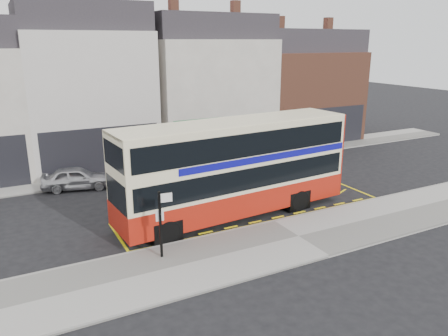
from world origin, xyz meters
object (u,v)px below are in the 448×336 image
bus_stop_post (162,218)px  street_tree_right (279,112)px  car_silver (77,178)px  car_white (291,149)px  double_decker_bus (235,167)px  car_grey (182,166)px

bus_stop_post → street_tree_right: size_ratio=0.61×
car_silver → car_white: (15.14, -0.39, 0.10)m
double_decker_bus → bus_stop_post: size_ratio=4.42×
double_decker_bus → car_white: (8.80, 7.42, -1.74)m
car_silver → car_grey: size_ratio=0.91×
street_tree_right → double_decker_bus: bearing=-133.0°
car_white → car_grey: bearing=100.9°
bus_stop_post → double_decker_bus: bearing=37.0°
car_silver → car_white: 15.14m
bus_stop_post → car_silver: bearing=105.1°
street_tree_right → car_white: bearing=-105.7°
double_decker_bus → car_white: 11.64m
bus_stop_post → car_grey: size_ratio=0.63×
car_silver → car_white: size_ratio=0.74×
car_white → street_tree_right: (0.81, 2.89, 2.29)m
bus_stop_post → car_silver: bus_stop_post is taller
double_decker_bus → car_silver: double_decker_bus is taller
car_white → street_tree_right: size_ratio=1.18×
double_decker_bus → street_tree_right: double_decker_bus is taller
car_white → bus_stop_post: bearing=135.5°
bus_stop_post → car_white: size_ratio=0.52×
car_silver → car_white: bearing=-77.8°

